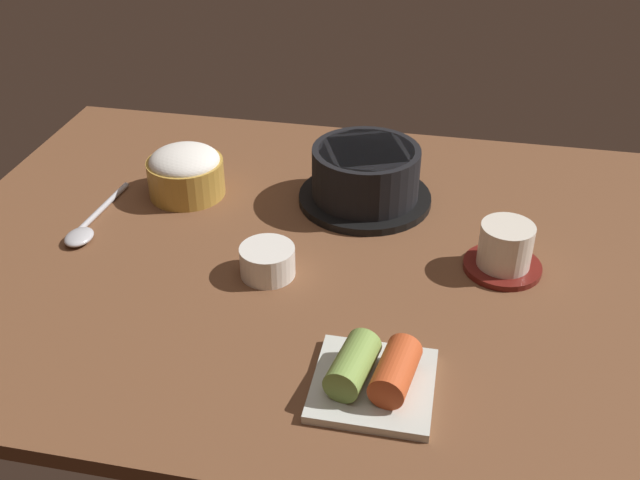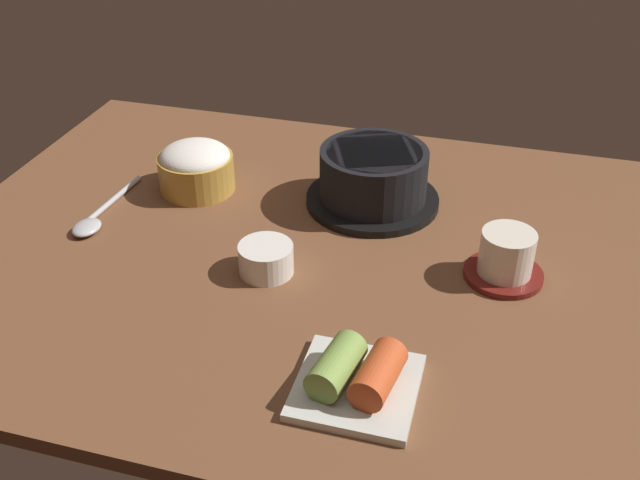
% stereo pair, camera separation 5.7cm
% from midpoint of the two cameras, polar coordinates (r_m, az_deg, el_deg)
% --- Properties ---
extents(dining_table, '(1.00, 0.76, 0.02)m').
position_cam_midpoint_polar(dining_table, '(0.98, -2.60, -1.23)').
color(dining_table, brown).
rests_on(dining_table, ground).
extents(stone_pot, '(0.19, 0.19, 0.08)m').
position_cam_midpoint_polar(stone_pot, '(1.06, 1.97, 4.91)').
color(stone_pot, black).
rests_on(stone_pot, dining_table).
extents(rice_bowl, '(0.11, 0.11, 0.07)m').
position_cam_midpoint_polar(rice_bowl, '(1.10, -11.78, 5.17)').
color(rice_bowl, '#B78C38').
rests_on(rice_bowl, dining_table).
extents(tea_cup_with_saucer, '(0.10, 0.10, 0.06)m').
position_cam_midpoint_polar(tea_cup_with_saucer, '(0.94, 12.34, -0.75)').
color(tea_cup_with_saucer, maroon).
rests_on(tea_cup_with_saucer, dining_table).
extents(banchan_cup_center, '(0.07, 0.07, 0.04)m').
position_cam_midpoint_polar(banchan_cup_center, '(0.92, -5.85, -1.60)').
color(banchan_cup_center, white).
rests_on(banchan_cup_center, dining_table).
extents(kimchi_plate, '(0.12, 0.12, 0.05)m').
position_cam_midpoint_polar(kimchi_plate, '(0.76, 1.96, -10.39)').
color(kimchi_plate, silver).
rests_on(kimchi_plate, dining_table).
extents(spoon, '(0.04, 0.17, 0.01)m').
position_cam_midpoint_polar(spoon, '(1.06, -19.03, 0.85)').
color(spoon, '#B7B7BC').
rests_on(spoon, dining_table).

